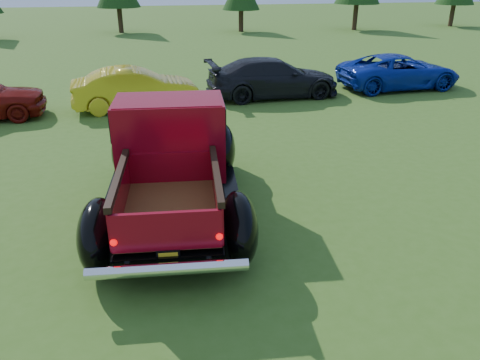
{
  "coord_description": "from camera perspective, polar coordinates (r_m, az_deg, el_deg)",
  "views": [
    {
      "loc": [
        -0.89,
        -6.76,
        4.33
      ],
      "look_at": [
        0.4,
        0.2,
        1.14
      ],
      "focal_mm": 35.0,
      "sensor_mm": 36.0,
      "label": 1
    }
  ],
  "objects": [
    {
      "name": "ground",
      "position": [
        8.08,
        -2.55,
        -8.22
      ],
      "size": [
        120.0,
        120.0,
        0.0
      ],
      "primitive_type": "plane",
      "color": "#3A601B",
      "rests_on": "ground"
    },
    {
      "name": "show_car_blue",
      "position": [
        19.98,
        18.81,
        12.42
      ],
      "size": [
        4.92,
        2.53,
        1.33
      ],
      "primitive_type": "imported",
      "rotation": [
        0.0,
        0.0,
        1.64
      ],
      "color": "#0E289B",
      "rests_on": "ground"
    },
    {
      "name": "show_car_grey",
      "position": [
        17.64,
        4.03,
        12.34
      ],
      "size": [
        4.98,
        2.25,
        1.42
      ],
      "primitive_type": "imported",
      "rotation": [
        0.0,
        0.0,
        1.63
      ],
      "color": "black",
      "rests_on": "ground"
    },
    {
      "name": "pickup_truck",
      "position": [
        9.32,
        -8.31,
        3.1
      ],
      "size": [
        3.06,
        5.89,
        2.13
      ],
      "rotation": [
        0.0,
        0.0,
        -0.07
      ],
      "color": "black",
      "rests_on": "ground"
    },
    {
      "name": "show_car_yellow",
      "position": [
        16.39,
        -12.59,
        10.83
      ],
      "size": [
        4.3,
        1.9,
        1.37
      ],
      "primitive_type": "imported",
      "rotation": [
        0.0,
        0.0,
        1.68
      ],
      "color": "gold",
      "rests_on": "ground"
    }
  ]
}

